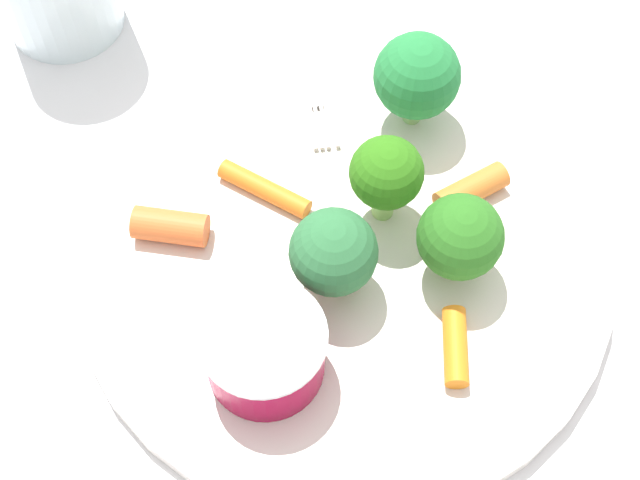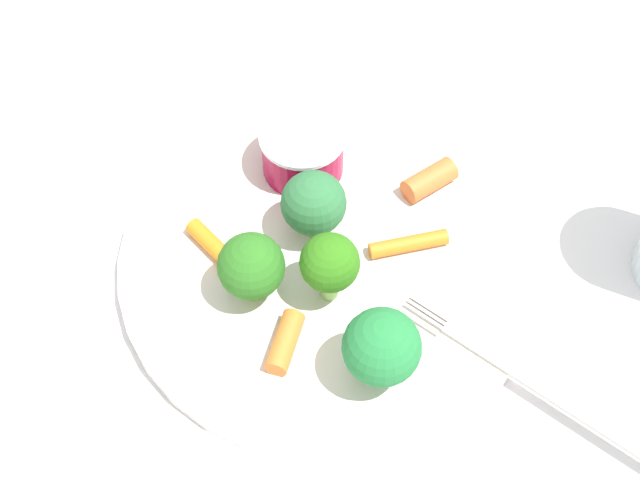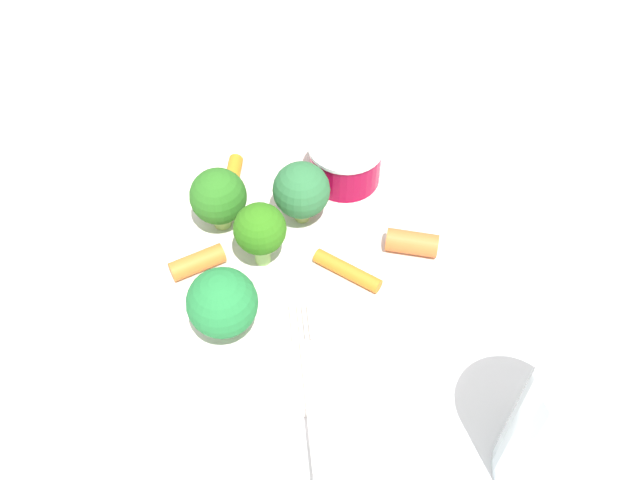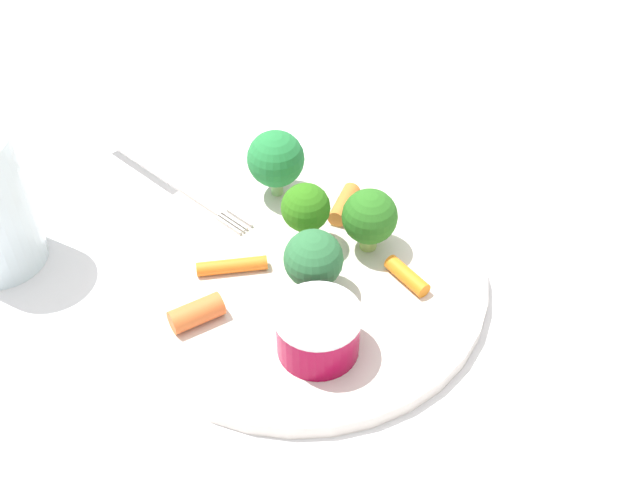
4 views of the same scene
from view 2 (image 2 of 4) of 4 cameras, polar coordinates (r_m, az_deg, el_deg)
The scene contains 12 objects.
ground_plane at distance 0.60m, azimuth 0.57°, elevation -1.58°, with size 2.40×2.40×0.00m, color white.
plate at distance 0.60m, azimuth 0.58°, elevation -1.27°, with size 0.27×0.27×0.01m, color silver.
sauce_cup at distance 0.62m, azimuth -1.08°, elevation 5.53°, with size 0.06×0.06×0.04m.
broccoli_floret_0 at distance 0.52m, azimuth 3.85°, elevation -6.67°, with size 0.05×0.05×0.06m.
broccoli_floret_1 at distance 0.58m, azimuth -0.41°, elevation 2.27°, with size 0.04×0.04×0.05m.
broccoli_floret_2 at distance 0.55m, azimuth 0.60°, elevation -1.49°, with size 0.04×0.04×0.05m.
broccoli_floret_3 at distance 0.55m, azimuth -4.29°, elevation -1.67°, with size 0.04×0.04×0.05m.
carrot_stick_0 at distance 0.59m, azimuth 5.52°, elevation -0.24°, with size 0.01×0.01×0.05m, color orange.
carrot_stick_1 at distance 0.62m, azimuth 6.80°, elevation 3.71°, with size 0.02×0.02×0.04m, color orange.
carrot_stick_2 at distance 0.55m, azimuth -2.18°, elevation -6.34°, with size 0.01×0.01×0.04m, color orange.
carrot_stick_3 at distance 0.59m, azimuth -6.81°, elevation -0.18°, with size 0.01×0.01×0.04m, color orange.
fork at distance 0.56m, azimuth 12.56°, elevation -8.40°, with size 0.18×0.03×0.00m.
Camera 2 is at (0.22, -0.24, 0.51)m, focal length 51.57 mm.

